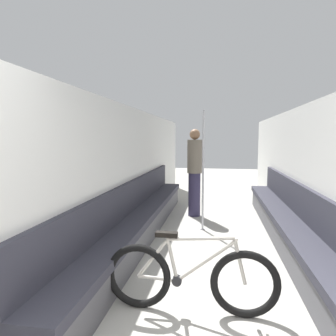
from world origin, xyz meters
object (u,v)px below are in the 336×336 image
(grab_pole_near, at_px, (203,172))
(bench_seat_row_left, at_px, (140,221))
(bicycle, at_px, (190,278))
(bench_seat_row_right, at_px, (291,228))
(passenger_standing, at_px, (195,171))

(grab_pole_near, bearing_deg, bench_seat_row_left, -143.81)
(grab_pole_near, bearing_deg, bicycle, -89.68)
(bench_seat_row_right, xyz_separation_m, grab_pole_near, (-1.29, 0.69, 0.70))
(bench_seat_row_left, xyz_separation_m, bicycle, (0.95, -1.84, 0.02))
(bicycle, bearing_deg, bench_seat_row_left, 126.47)
(bench_seat_row_left, bearing_deg, grab_pole_near, 36.19)
(bicycle, xyz_separation_m, passenger_standing, (-0.23, 3.44, 0.59))
(bench_seat_row_right, distance_m, passenger_standing, 2.29)
(bicycle, height_order, passenger_standing, passenger_standing)
(bicycle, relative_size, grab_pole_near, 0.77)
(bench_seat_row_left, relative_size, bicycle, 3.66)
(grab_pole_near, relative_size, passenger_standing, 1.17)
(bench_seat_row_right, height_order, grab_pole_near, grab_pole_near)
(grab_pole_near, bearing_deg, passenger_standing, 103.28)
(grab_pole_near, bearing_deg, bench_seat_row_right, -27.91)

